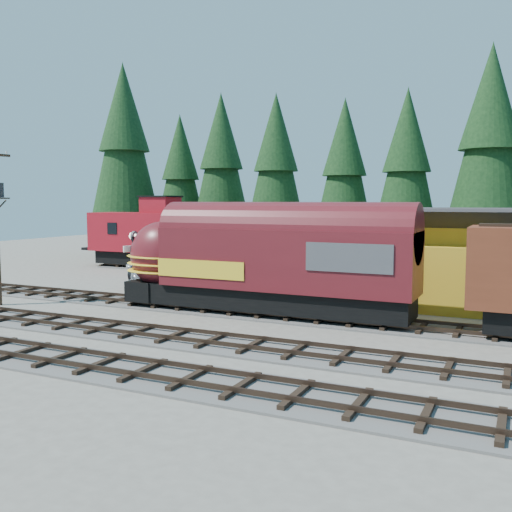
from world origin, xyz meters
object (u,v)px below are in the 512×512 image
at_px(caboose, 151,235).
at_px(pickup_truck_a, 181,274).
at_px(locomotive, 254,265).
at_px(pickup_truck_b, 181,279).
at_px(depot, 388,249).

bearing_deg(caboose, pickup_truck_a, -45.02).
xyz_separation_m(locomotive, caboose, (-16.34, 14.00, 0.28)).
distance_m(caboose, pickup_truck_b, 14.19).
xyz_separation_m(depot, pickup_truck_b, (-11.94, -2.79, -2.03)).
xyz_separation_m(depot, pickup_truck_a, (-13.22, -0.82, -2.06)).
relative_size(caboose, pickup_truck_b, 1.69).
relative_size(locomotive, pickup_truck_b, 2.43).
height_order(caboose, pickup_truck_a, caboose).
bearing_deg(depot, pickup_truck_b, -166.83).
xyz_separation_m(depot, locomotive, (-5.19, -6.50, -0.48)).
distance_m(depot, caboose, 22.80).
bearing_deg(pickup_truck_b, locomotive, -121.23).
relative_size(depot, caboose, 1.18).
height_order(locomotive, pickup_truck_b, locomotive).
bearing_deg(caboose, pickup_truck_b, -47.04).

